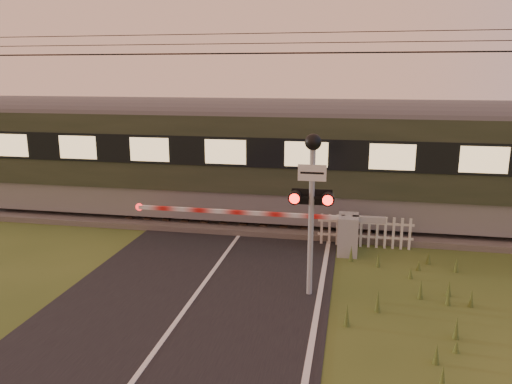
# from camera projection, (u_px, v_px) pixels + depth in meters

# --- Properties ---
(ground) EXTENTS (160.00, 160.00, 0.00)m
(ground) POSITION_uv_depth(u_px,v_px,m) (188.00, 306.00, 10.75)
(ground) COLOR #354A1C
(ground) RESTS_ON ground
(road) EXTENTS (6.00, 140.00, 0.03)m
(road) POSITION_uv_depth(u_px,v_px,m) (185.00, 311.00, 10.52)
(road) COLOR black
(road) RESTS_ON ground
(track_bed) EXTENTS (140.00, 3.40, 0.39)m
(track_bed) POSITION_uv_depth(u_px,v_px,m) (250.00, 219.00, 16.94)
(track_bed) COLOR #47423D
(track_bed) RESTS_ON ground
(overhead_wires) EXTENTS (120.00, 0.62, 0.62)m
(overhead_wires) POSITION_uv_depth(u_px,v_px,m) (249.00, 46.00, 15.62)
(overhead_wires) COLOR black
(overhead_wires) RESTS_ON ground
(boom_gate) EXTENTS (7.25, 0.84, 1.12)m
(boom_gate) POSITION_uv_depth(u_px,v_px,m) (335.00, 231.00, 13.85)
(boom_gate) COLOR gray
(boom_gate) RESTS_ON ground
(crossing_signal) EXTENTS (0.93, 0.37, 3.66)m
(crossing_signal) POSITION_uv_depth(u_px,v_px,m) (312.00, 187.00, 10.75)
(crossing_signal) COLOR gray
(crossing_signal) RESTS_ON ground
(picket_fence) EXTENTS (2.71, 0.08, 0.92)m
(picket_fence) POSITION_uv_depth(u_px,v_px,m) (365.00, 231.00, 14.32)
(picket_fence) COLOR silver
(picket_fence) RESTS_ON ground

